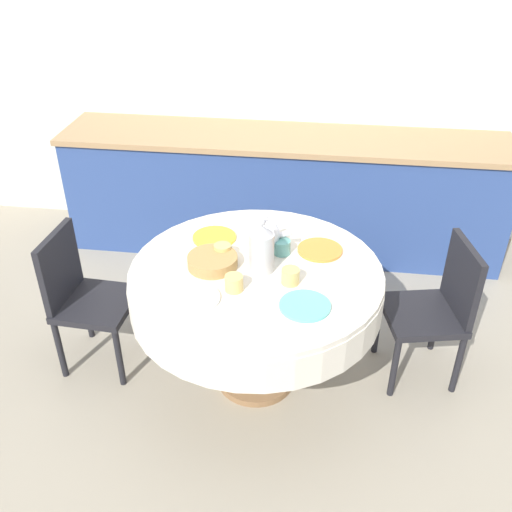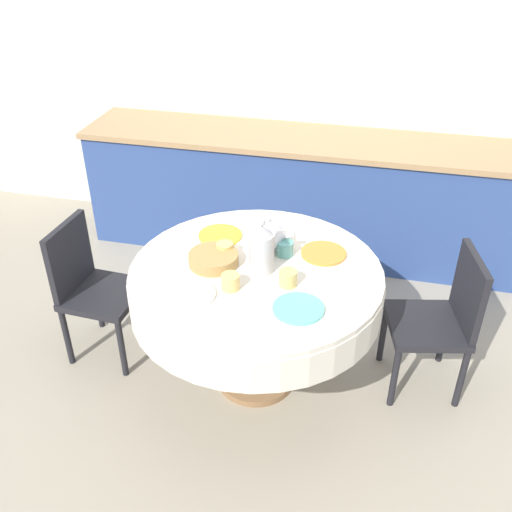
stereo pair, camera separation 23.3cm
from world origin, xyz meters
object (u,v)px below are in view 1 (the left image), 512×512
at_px(coffee_carafe, 262,249).
at_px(teapot, 265,235).
at_px(chair_left, 437,305).
at_px(chair_right, 83,294).

bearing_deg(coffee_carafe, teapot, 92.53).
relative_size(chair_left, chair_right, 1.00).
relative_size(chair_left, coffee_carafe, 2.87).
bearing_deg(teapot, chair_left, 1.10).
xyz_separation_m(chair_left, teapot, (-0.94, -0.02, 0.38)).
bearing_deg(chair_right, teapot, 100.99).
distance_m(chair_left, teapot, 1.02).
xyz_separation_m(chair_left, chair_right, (-1.95, -0.16, 0.00)).
height_order(chair_right, coffee_carafe, coffee_carafe).
bearing_deg(coffee_carafe, chair_right, 176.99).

